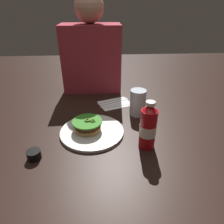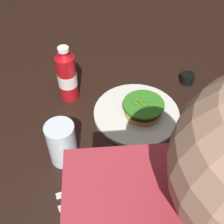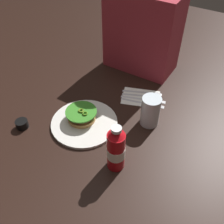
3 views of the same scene
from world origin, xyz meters
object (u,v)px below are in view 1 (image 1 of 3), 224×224
Objects in this scene: butter_knife at (122,105)px; diner_person at (91,52)px; spoon_utensil at (117,99)px; dinner_plate at (92,131)px; fork_utensil at (117,101)px; steak_knife at (120,103)px; ketchup_bottle at (148,127)px; water_glass at (138,103)px; condiment_cup at (34,155)px; napkin at (115,103)px; burger_sandwich at (87,125)px.

butter_knife is 0.40m from diner_person.
butter_knife is 1.11× the size of spoon_utensil.
fork_utensil is (0.14, 0.31, -0.00)m from dinner_plate.
fork_utensil is (-0.02, 0.02, -0.00)m from steak_knife.
fork_utensil is at bearing -93.08° from spoon_utensil.
butter_knife is (-0.06, 0.37, -0.09)m from ketchup_bottle.
water_glass is 0.55m from condiment_cup.
steak_knife is at bearing -56.56° from diner_person.
fork_utensil is (0.35, 0.46, -0.01)m from condiment_cup.
napkin is at bearing -122.90° from fork_utensil.
water_glass reaches higher than butter_knife.
condiment_cup is at bearing -140.45° from burger_sandwich.
ketchup_bottle is 1.15× the size of napkin.
dinner_plate is at bearing -122.84° from butter_knife.
napkin is 0.86× the size of steak_knife.
spoon_utensil is (-0.02, 0.08, 0.00)m from butter_knife.
steak_knife is (0.37, 0.44, -0.01)m from condiment_cup.
spoon_utensil is at bearing -52.93° from diner_person.
water_glass reaches higher than steak_knife.
butter_knife and fork_utensil have the same top height.
dinner_plate reaches higher than spoon_utensil.
ketchup_bottle is 0.27m from water_glass.
dinner_plate is at bearing -89.44° from diner_person.
butter_knife is at bearing -57.85° from diner_person.
fork_utensil is at bearing 117.57° from butter_knife.
condiment_cup is 0.29× the size of spoon_utensil.
diner_person is at bearing 88.46° from burger_sandwich.
dinner_plate is 5.44× the size of condiment_cup.
water_glass is at bearing -57.96° from fork_utensil.
water_glass reaches higher than napkin.
condiment_cup is 0.75m from diner_person.
napkin is at bearing 142.56° from butter_knife.
spoon_utensil is (0.16, 0.33, -0.03)m from burger_sandwich.
napkin is at bearing -61.38° from diner_person.
water_glass is at bearing 30.44° from burger_sandwich.
napkin is 0.02m from fork_utensil.
fork_utensil and spoon_utensil have the same top height.
condiment_cup reaches higher than butter_knife.
fork_utensil is at bearing 65.45° from dinner_plate.
diner_person reaches higher than water_glass.
ketchup_bottle is at bearing -25.88° from dinner_plate.
steak_knife is (-0.01, 0.03, 0.00)m from butter_knife.
napkin is 0.03m from steak_knife.
dinner_plate is 1.40× the size of butter_knife.
ketchup_bottle is at bearing -76.03° from napkin.
napkin is 0.87× the size of butter_knife.
steak_knife and fork_utensil have the same top height.
spoon_utensil is at bearing 86.92° from fork_utensil.
diner_person reaches higher than spoon_utensil.
diner_person is (0.21, 0.68, 0.23)m from condiment_cup.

